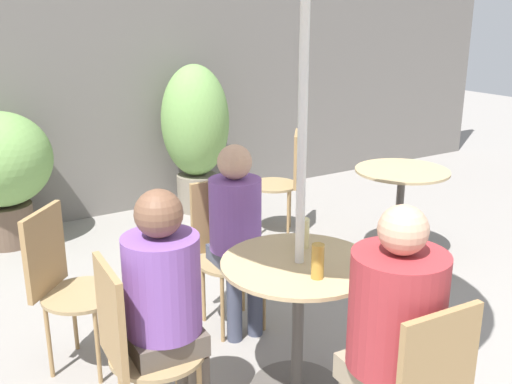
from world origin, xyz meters
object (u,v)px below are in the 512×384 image
(potted_plant_1, at_px, (195,129))
(seated_person_2, at_px, (393,327))
(bistro_chair_4, at_px, (285,174))
(beer_glass_0, at_px, (303,233))
(cafe_table_far, at_px, (400,196))
(bistro_chair_0, at_px, (225,241))
(beer_glass_1, at_px, (318,261))
(bistro_chair_3, at_px, (63,276))
(bistro_chair_1, at_px, (134,340))
(seated_person_0, at_px, (236,223))
(cafe_table_near, at_px, (298,298))
(potted_plant_0, at_px, (1,166))
(seated_person_1, at_px, (166,295))

(potted_plant_1, bearing_deg, seated_person_2, -104.12)
(bistro_chair_4, distance_m, beer_glass_0, 2.08)
(cafe_table_far, relative_size, bistro_chair_0, 0.80)
(bistro_chair_4, bearing_deg, beer_glass_0, 5.54)
(cafe_table_far, distance_m, beer_glass_1, 2.08)
(bistro_chair_3, xyz_separation_m, bistro_chair_4, (2.15, 1.04, 0.00))
(bistro_chair_1, xyz_separation_m, seated_person_2, (0.80, -0.73, 0.18))
(seated_person_0, bearing_deg, beer_glass_0, -77.88)
(beer_glass_0, relative_size, beer_glass_1, 0.93)
(bistro_chair_3, bearing_deg, bistro_chair_0, -47.78)
(bistro_chair_3, xyz_separation_m, beer_glass_0, (1.05, -0.71, 0.27))
(cafe_table_near, distance_m, bistro_chair_4, 2.25)
(beer_glass_1, bearing_deg, cafe_table_far, 34.43)
(bistro_chair_4, relative_size, beer_glass_1, 5.44)
(potted_plant_0, bearing_deg, seated_person_2, -76.71)
(bistro_chair_0, bearing_deg, cafe_table_far, 8.37)
(beer_glass_1, bearing_deg, bistro_chair_3, 130.67)
(cafe_table_far, bearing_deg, bistro_chair_1, -159.67)
(seated_person_2, bearing_deg, beer_glass_1, -87.33)
(seated_person_2, xyz_separation_m, potted_plant_0, (-0.84, 3.57, -0.04))
(seated_person_1, xyz_separation_m, beer_glass_0, (0.81, 0.10, 0.09))
(cafe_table_far, xyz_separation_m, bistro_chair_4, (-0.45, 0.92, 0.03))
(cafe_table_near, xyz_separation_m, seated_person_2, (-0.04, -0.68, 0.19))
(bistro_chair_3, bearing_deg, seated_person_0, -56.68)
(bistro_chair_4, relative_size, potted_plant_0, 0.81)
(bistro_chair_3, relative_size, bistro_chair_4, 1.00)
(cafe_table_near, height_order, potted_plant_1, potted_plant_1)
(potted_plant_1, bearing_deg, potted_plant_0, 178.98)
(bistro_chair_3, relative_size, seated_person_2, 0.74)
(bistro_chair_1, distance_m, potted_plant_0, 2.84)
(bistro_chair_0, bearing_deg, bistro_chair_1, -135.00)
(seated_person_0, height_order, seated_person_2, seated_person_2)
(potted_plant_1, bearing_deg, cafe_table_near, -106.57)
(bistro_chair_0, relative_size, seated_person_0, 0.77)
(beer_glass_0, bearing_deg, bistro_chair_4, 57.98)
(cafe_table_near, distance_m, cafe_table_far, 1.93)
(bistro_chair_1, bearing_deg, seated_person_0, -50.72)
(cafe_table_near, relative_size, beer_glass_1, 4.67)
(bistro_chair_3, relative_size, beer_glass_1, 5.44)
(seated_person_1, xyz_separation_m, potted_plant_0, (-0.20, 2.85, -0.03))
(bistro_chair_0, relative_size, beer_glass_1, 5.44)
(bistro_chair_4, distance_m, seated_person_2, 2.87)
(seated_person_2, height_order, potted_plant_0, seated_person_2)
(bistro_chair_4, bearing_deg, bistro_chair_0, -10.28)
(cafe_table_near, bearing_deg, potted_plant_0, 107.03)
(potted_plant_0, bearing_deg, bistro_chair_4, -25.36)
(cafe_table_near, relative_size, seated_person_1, 0.65)
(cafe_table_far, xyz_separation_m, potted_plant_1, (-0.82, 1.88, 0.29))
(seated_person_2, bearing_deg, cafe_table_far, -132.37)
(cafe_table_far, xyz_separation_m, beer_glass_1, (-1.70, -1.17, 0.30))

